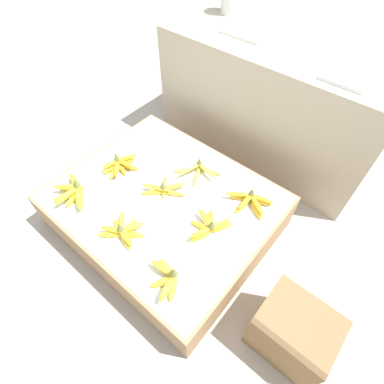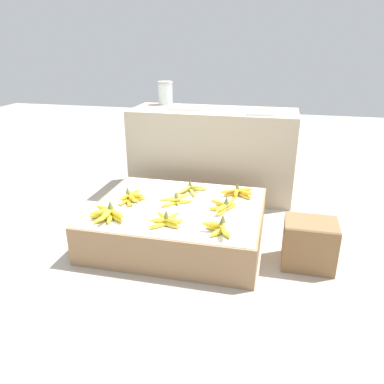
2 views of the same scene
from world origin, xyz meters
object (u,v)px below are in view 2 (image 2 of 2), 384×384
at_px(banana_bunch_front_midleft, 167,220).
at_px(banana_bunch_back_midleft, 191,189).
at_px(glass_jar, 165,93).
at_px(banana_bunch_middle_midleft, 176,200).
at_px(foam_tray_white, 187,108).
at_px(banana_bunch_back_midright, 239,193).
at_px(wooden_crate, 309,244).
at_px(banana_bunch_middle_left, 131,197).
at_px(banana_bunch_middle_midright, 223,206).
at_px(banana_bunch_front_midright, 219,228).
at_px(banana_bunch_front_left, 108,214).

bearing_deg(banana_bunch_front_midleft, banana_bunch_back_midleft, 87.93).
bearing_deg(banana_bunch_front_midleft, glass_jar, 106.82).
relative_size(banana_bunch_front_midleft, banana_bunch_middle_midleft, 0.91).
xyz_separation_m(banana_bunch_middle_midleft, foam_tray_white, (-0.14, 0.87, 0.46)).
bearing_deg(banana_bunch_back_midright, wooden_crate, -37.93).
bearing_deg(banana_bunch_middle_midleft, banana_bunch_back_midleft, 77.34).
distance_m(banana_bunch_middle_left, banana_bunch_middle_midright, 0.62).
bearing_deg(banana_bunch_middle_midright, banana_bunch_middle_midleft, 174.38).
height_order(banana_bunch_middle_left, banana_bunch_middle_midleft, banana_bunch_middle_left).
xyz_separation_m(wooden_crate, banana_bunch_middle_midleft, (-0.85, 0.14, 0.14)).
distance_m(banana_bunch_middle_midright, foam_tray_white, 1.11).
bearing_deg(banana_bunch_middle_midright, banana_bunch_back_midright, 74.90).
bearing_deg(banana_bunch_front_midright, glass_jar, 117.56).
relative_size(banana_bunch_front_left, banana_bunch_middle_midleft, 1.17).
bearing_deg(glass_jar, banana_bunch_front_left, -88.33).
height_order(banana_bunch_front_left, glass_jar, glass_jar).
distance_m(wooden_crate, banana_bunch_front_midleft, 0.85).
bearing_deg(banana_bunch_middle_midright, wooden_crate, -11.91).
relative_size(banana_bunch_back_midright, foam_tray_white, 0.90).
relative_size(banana_bunch_front_midright, banana_bunch_back_midleft, 0.81).
xyz_separation_m(banana_bunch_front_midleft, glass_jar, (-0.41, 1.35, 0.55)).
bearing_deg(banana_bunch_middle_left, banana_bunch_back_midleft, 35.74).
height_order(banana_bunch_middle_midleft, banana_bunch_middle_midright, banana_bunch_middle_midright).
xyz_separation_m(banana_bunch_front_midright, banana_bunch_middle_midright, (-0.03, 0.31, -0.00)).
relative_size(banana_bunch_front_left, banana_bunch_front_midleft, 1.29).
relative_size(banana_bunch_middle_midleft, banana_bunch_back_midright, 0.94).
height_order(banana_bunch_middle_midright, glass_jar, glass_jar).
bearing_deg(banana_bunch_front_midright, banana_bunch_front_left, 177.44).
xyz_separation_m(banana_bunch_middle_midleft, banana_bunch_middle_midright, (0.32, -0.03, 0.00)).
height_order(banana_bunch_front_midright, banana_bunch_back_midright, banana_bunch_front_midright).
distance_m(banana_bunch_front_midleft, glass_jar, 1.51).
height_order(banana_bunch_middle_midright, foam_tray_white, foam_tray_white).
relative_size(banana_bunch_front_midright, banana_bunch_middle_midleft, 0.86).
bearing_deg(banana_bunch_back_midright, banana_bunch_middle_midright, -105.10).
bearing_deg(foam_tray_white, banana_bunch_back_midleft, -74.13).
bearing_deg(foam_tray_white, banana_bunch_middle_left, -100.13).
height_order(banana_bunch_front_midleft, banana_bunch_back_midleft, banana_bunch_front_midleft).
distance_m(banana_bunch_back_midright, glass_jar, 1.25).
bearing_deg(banana_bunch_middle_midleft, banana_bunch_back_midright, 29.49).
relative_size(wooden_crate, banana_bunch_back_midleft, 1.31).
bearing_deg(banana_bunch_front_left, wooden_crate, 8.07).
distance_m(banana_bunch_front_midleft, banana_bunch_middle_midright, 0.40).
xyz_separation_m(banana_bunch_front_midleft, banana_bunch_middle_midleft, (-0.03, 0.31, -0.00)).
xyz_separation_m(banana_bunch_back_midleft, banana_bunch_back_midright, (0.34, 0.00, 0.00)).
distance_m(banana_bunch_middle_left, banana_bunch_back_midleft, 0.43).
distance_m(wooden_crate, banana_bunch_front_midright, 0.56).
xyz_separation_m(wooden_crate, foam_tray_white, (-0.99, 1.02, 0.59)).
height_order(banana_bunch_front_left, banana_bunch_back_midleft, banana_bunch_front_left).
relative_size(banana_bunch_front_left, banana_bunch_middle_left, 1.16).
bearing_deg(foam_tray_white, banana_bunch_back_midright, -51.38).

